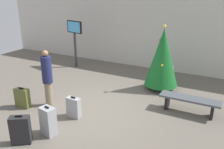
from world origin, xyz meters
name	(u,v)px	position (x,y,z in m)	size (l,w,h in m)	color
ground_plane	(92,109)	(0.00, 0.00, 0.00)	(16.00, 16.00, 0.00)	#665E54
back_wall	(148,33)	(0.00, 4.81, 1.59)	(16.00, 0.20, 3.19)	beige
holiday_tree	(162,57)	(1.38, 2.52, 1.21)	(1.19, 1.19, 2.36)	#4C3319
flight_info_kiosk	(75,35)	(-2.96, 3.29, 1.50)	(0.90, 0.29, 2.14)	#333338
waiting_bench	(190,101)	(2.66, 1.17, 0.37)	(1.74, 0.44, 0.48)	#4C5159
traveller_0	(47,77)	(-1.34, -0.39, 0.95)	(0.43, 0.43, 1.79)	gray
suitcase_0	(22,98)	(-1.98, -0.88, 0.31)	(0.48, 0.25, 0.66)	#59602D
suitcase_1	(21,130)	(-0.57, -2.24, 0.35)	(0.50, 0.43, 0.74)	#232326
suitcase_2	(74,107)	(-0.21, -0.64, 0.30)	(0.41, 0.19, 0.64)	#9EA0A5
suitcase_3	(48,121)	(-0.24, -1.65, 0.37)	(0.43, 0.33, 0.78)	#9EA0A5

